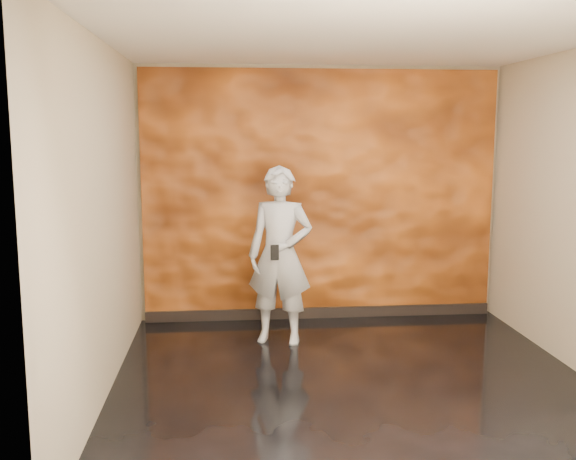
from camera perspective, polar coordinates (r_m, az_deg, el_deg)
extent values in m
cube|color=black|center=(5.55, 5.80, -13.41)|extent=(4.00, 4.00, 0.01)
cube|color=tan|center=(7.15, 2.88, 3.23)|extent=(4.00, 0.02, 2.80)
cube|color=tan|center=(3.28, 12.94, -3.46)|extent=(4.00, 0.02, 2.80)
cube|color=tan|center=(5.18, -16.21, 0.82)|extent=(0.02, 4.00, 2.80)
cube|color=white|center=(5.19, 6.29, 16.63)|extent=(4.00, 4.00, 0.01)
cube|color=orange|center=(7.11, 2.92, 3.04)|extent=(3.90, 0.06, 2.75)
cube|color=black|center=(7.32, 2.89, -7.33)|extent=(3.90, 0.04, 0.12)
imported|color=#8F929C|center=(6.31, -0.71, -2.27)|extent=(0.74, 0.59, 1.76)
cube|color=black|center=(6.07, -1.19, -2.01)|extent=(0.08, 0.02, 0.15)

